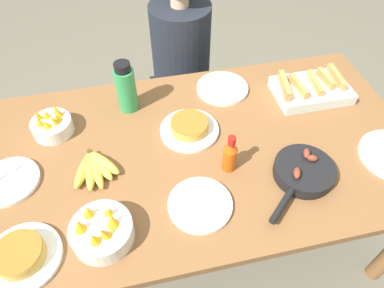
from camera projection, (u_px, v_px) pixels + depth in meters
name	position (u px, v px, depth m)	size (l,w,h in m)	color
ground_plane	(192.00, 233.00, 1.88)	(14.00, 14.00, 0.00)	#666051
dining_table	(192.00, 162.00, 1.41)	(1.81, 0.95, 0.71)	brown
banana_bunch	(95.00, 167.00, 1.26)	(0.19, 0.20, 0.04)	gold
melon_tray	(311.00, 89.00, 1.54)	(0.33, 0.22, 0.10)	silver
skillet	(303.00, 172.00, 1.24)	(0.31, 0.29, 0.08)	black
frittata_plate_center	(21.00, 256.00, 1.03)	(0.24, 0.24, 0.06)	white
frittata_plate_side	(189.00, 128.00, 1.39)	(0.24, 0.24, 0.06)	white
empty_plate_far_left	(9.00, 181.00, 1.23)	(0.22, 0.22, 0.02)	white
empty_plate_far_right	(200.00, 205.00, 1.17)	(0.22, 0.22, 0.02)	white
empty_plate_mid_edge	(222.00, 88.00, 1.58)	(0.24, 0.24, 0.02)	white
fruit_bowl_mango	(52.00, 125.00, 1.38)	(0.16, 0.16, 0.12)	white
fruit_bowl_citrus	(102.00, 231.00, 1.07)	(0.20, 0.20, 0.12)	white
water_bottle	(126.00, 88.00, 1.42)	(0.08, 0.08, 0.23)	#2D9351
hot_sauce_bottle	(230.00, 155.00, 1.23)	(0.05, 0.05, 0.17)	#C64C0F
person_figure	(182.00, 76.00, 2.01)	(0.35, 0.35, 1.17)	black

